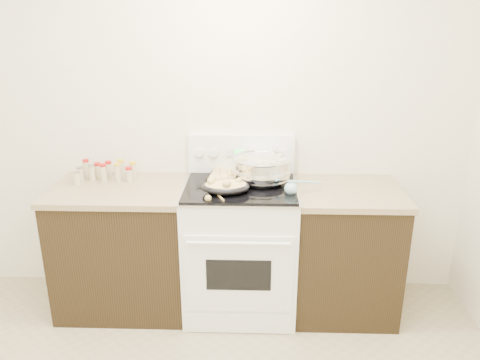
{
  "coord_description": "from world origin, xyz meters",
  "views": [
    {
      "loc": [
        0.44,
        -1.54,
        2.03
      ],
      "look_at": [
        0.35,
        1.37,
        1.0
      ],
      "focal_mm": 35.0,
      "sensor_mm": 36.0,
      "label": 1
    }
  ],
  "objects": [
    {
      "name": "kitchen_range",
      "position": [
        0.35,
        1.42,
        0.49
      ],
      "size": [
        0.78,
        0.73,
        1.22
      ],
      "color": "white",
      "rests_on": "ground"
    },
    {
      "name": "roasting_pan",
      "position": [
        0.26,
        1.28,
        0.99
      ],
      "size": [
        0.33,
        0.24,
        0.12
      ],
      "color": "black",
      "rests_on": "kitchen_range"
    },
    {
      "name": "counter_left",
      "position": [
        -0.48,
        1.43,
        0.46
      ],
      "size": [
        0.93,
        0.67,
        0.92
      ],
      "color": "black",
      "rests_on": "ground"
    },
    {
      "name": "room_shell",
      "position": [
        0.0,
        0.0,
        1.7
      ],
      "size": [
        4.1,
        3.6,
        2.75
      ],
      "color": "white",
      "rests_on": "ground"
    },
    {
      "name": "baking_sheet",
      "position": [
        0.3,
        1.59,
        0.96
      ],
      "size": [
        0.38,
        0.3,
        0.06
      ],
      "color": "black",
      "rests_on": "kitchen_range"
    },
    {
      "name": "wooden_spoon",
      "position": [
        0.18,
        1.18,
        0.95
      ],
      "size": [
        0.13,
        0.25,
        0.04
      ],
      "color": "tan",
      "rests_on": "kitchen_range"
    },
    {
      "name": "counter_right",
      "position": [
        1.08,
        1.43,
        0.46
      ],
      "size": [
        0.73,
        0.67,
        0.92
      ],
      "color": "black",
      "rests_on": "ground"
    },
    {
      "name": "blue_ladle",
      "position": [
        0.69,
        1.29,
        0.98
      ],
      "size": [
        0.26,
        0.17,
        0.1
      ],
      "color": "#8AC0CE",
      "rests_on": "kitchen_range"
    },
    {
      "name": "mixing_bowl",
      "position": [
        0.5,
        1.49,
        1.04
      ],
      "size": [
        0.4,
        0.4,
        0.24
      ],
      "color": "silver",
      "rests_on": "kitchen_range"
    },
    {
      "name": "spice_jars",
      "position": [
        -0.62,
        1.58,
        0.98
      ],
      "size": [
        0.4,
        0.23,
        0.13
      ],
      "color": "#BFB28C",
      "rests_on": "counter_left"
    }
  ]
}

